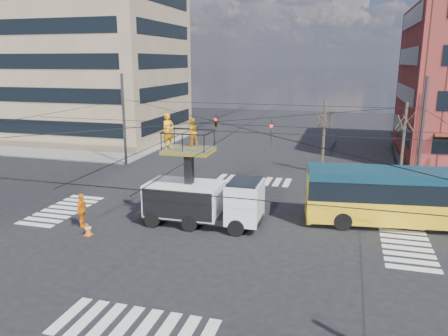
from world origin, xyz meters
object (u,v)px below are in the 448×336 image
at_px(city_bus, 426,197).
at_px(traffic_cone, 88,229).
at_px(worker_ground, 82,210).
at_px(flagger, 320,199).
at_px(utility_truck, 203,190).

height_order(city_bus, traffic_cone, city_bus).
xyz_separation_m(worker_ground, flagger, (12.59, 5.73, 0.00)).
xyz_separation_m(utility_truck, flagger, (6.23, 3.52, -1.06)).
bearing_deg(traffic_cone, worker_ground, 134.77).
relative_size(utility_truck, flagger, 3.65).
distance_m(city_bus, worker_ground, 19.07).
bearing_deg(flagger, utility_truck, -64.90).
xyz_separation_m(utility_truck, traffic_cone, (-5.41, -3.17, -1.72)).
bearing_deg(utility_truck, flagger, 28.85).
relative_size(traffic_cone, flagger, 0.32).
bearing_deg(city_bus, traffic_cone, -167.81).
bearing_deg(city_bus, worker_ground, -171.50).
distance_m(utility_truck, city_bus, 12.34).
height_order(city_bus, flagger, city_bus).
height_order(traffic_cone, flagger, flagger).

